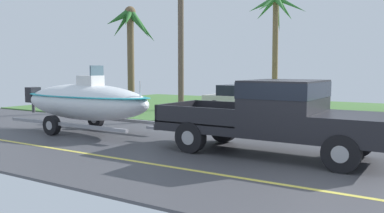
% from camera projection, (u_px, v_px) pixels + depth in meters
% --- Properties ---
extents(ground, '(36.00, 22.00, 0.11)m').
position_uv_depth(ground, '(370.00, 123.00, 16.08)').
color(ground, '#424247').
extents(pickup_truck_towing, '(5.88, 2.10, 1.87)m').
position_uv_depth(pickup_truck_towing, '(283.00, 114.00, 9.93)').
color(pickup_truck_towing, black).
rests_on(pickup_truck_towing, ground).
extents(boat_on_trailer, '(6.50, 2.18, 2.26)m').
position_uv_depth(boat_on_trailer, '(85.00, 102.00, 13.63)').
color(boat_on_trailer, gray).
rests_on(boat_on_trailer, ground).
extents(parked_sedan_near, '(4.37, 1.86, 1.38)m').
position_uv_depth(parked_sedan_near, '(250.00, 100.00, 19.24)').
color(parked_sedan_near, beige).
rests_on(parked_sedan_near, ground).
extents(palm_tree_near_left, '(3.56, 3.14, 6.43)m').
position_uv_depth(palm_tree_near_left, '(276.00, 19.00, 23.00)').
color(palm_tree_near_left, brown).
rests_on(palm_tree_near_left, ground).
extents(palm_tree_mid, '(2.61, 2.73, 5.32)m').
position_uv_depth(palm_tree_mid, '(131.00, 33.00, 20.62)').
color(palm_tree_mid, brown).
rests_on(palm_tree_mid, ground).
extents(utility_pole, '(0.24, 1.80, 8.89)m').
position_uv_depth(utility_pole, '(181.00, 9.00, 16.53)').
color(utility_pole, brown).
rests_on(utility_pole, ground).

